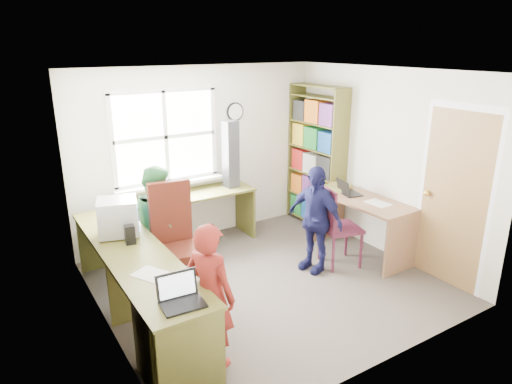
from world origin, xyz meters
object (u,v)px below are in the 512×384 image
(wooden_chair, at_px, (336,224))
(cd_tower, at_px, (231,154))
(l_desk, at_px, (169,290))
(crt_monitor, at_px, (118,217))
(person_red, at_px, (210,295))
(laptop_right, at_px, (347,191))
(person_navy, at_px, (315,219))
(right_desk, at_px, (363,214))
(swivel_chair, at_px, (176,248))
(bookshelf, at_px, (316,160))
(potted_plant, at_px, (157,189))
(laptop_left, at_px, (180,296))
(person_green, at_px, (160,225))

(wooden_chair, height_order, cd_tower, cd_tower)
(l_desk, height_order, crt_monitor, crt_monitor)
(wooden_chair, bearing_deg, person_red, -144.02)
(laptop_right, bearing_deg, person_navy, 120.70)
(l_desk, bearing_deg, right_desk, 5.84)
(swivel_chair, bearing_deg, bookshelf, 22.73)
(l_desk, xyz_separation_m, crt_monitor, (-0.19, 0.85, 0.49))
(l_desk, height_order, wooden_chair, wooden_chair)
(swivel_chair, distance_m, crt_monitor, 0.70)
(right_desk, bearing_deg, person_red, -163.00)
(laptop_right, height_order, potted_plant, potted_plant)
(laptop_left, bearing_deg, right_desk, 22.63)
(swivel_chair, bearing_deg, person_green, 100.96)
(crt_monitor, relative_size, person_green, 0.34)
(bookshelf, relative_size, laptop_left, 6.05)
(cd_tower, height_order, person_navy, cd_tower)
(l_desk, distance_m, crt_monitor, 1.00)
(person_green, bearing_deg, bookshelf, -66.62)
(swivel_chair, relative_size, laptop_left, 3.63)
(person_red, xyz_separation_m, person_green, (0.17, 1.62, 0.04))
(right_desk, height_order, crt_monitor, crt_monitor)
(crt_monitor, xyz_separation_m, potted_plant, (0.76, 0.91, -0.06))
(l_desk, height_order, laptop_right, laptop_right)
(right_desk, xyz_separation_m, potted_plant, (-2.23, 1.48, 0.33))
(crt_monitor, xyz_separation_m, laptop_left, (0.01, -1.57, -0.14))
(swivel_chair, height_order, person_navy, person_navy)
(swivel_chair, height_order, wooden_chair, swivel_chair)
(wooden_chair, height_order, laptop_left, wooden_chair)
(person_green, bearing_deg, person_red, -172.27)
(l_desk, xyz_separation_m, cd_tower, (1.63, 1.71, 0.76))
(wooden_chair, xyz_separation_m, person_green, (-1.97, 0.79, 0.14))
(l_desk, distance_m, bookshelf, 3.35)
(bookshelf, height_order, laptop_left, bookshelf)
(right_desk, xyz_separation_m, cd_tower, (-1.16, 1.42, 0.66))
(cd_tower, bearing_deg, crt_monitor, -160.28)
(bookshelf, relative_size, swivel_chair, 1.67)
(right_desk, xyz_separation_m, bookshelf, (0.16, 1.18, 0.45))
(cd_tower, height_order, person_red, cd_tower)
(person_red, xyz_separation_m, person_navy, (1.84, 0.89, 0.01))
(right_desk, bearing_deg, laptop_right, 99.80)
(potted_plant, distance_m, person_navy, 2.06)
(swivel_chair, relative_size, wooden_chair, 1.23)
(l_desk, distance_m, person_green, 1.10)
(crt_monitor, height_order, cd_tower, cd_tower)
(crt_monitor, xyz_separation_m, person_navy, (2.17, -0.57, -0.29))
(person_red, bearing_deg, laptop_right, -93.09)
(crt_monitor, height_order, laptop_right, crt_monitor)
(person_navy, bearing_deg, potted_plant, -149.23)
(laptop_right, relative_size, person_navy, 0.26)
(l_desk, distance_m, laptop_right, 2.82)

